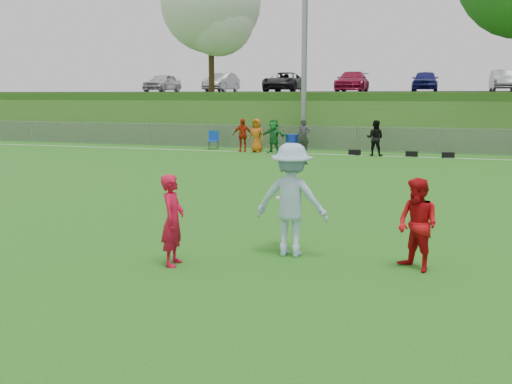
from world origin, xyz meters
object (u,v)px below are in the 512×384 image
at_px(player_red_center, 418,225).
at_px(frisbee, 283,198).
at_px(recycling_bin, 292,144).
at_px(player_red_left, 173,220).
at_px(player_blue, 292,200).

relative_size(player_red_center, frisbee, 5.87).
bearing_deg(recycling_bin, frisbee, -76.65).
relative_size(player_red_left, frisbee, 5.96).
distance_m(player_red_center, player_blue, 2.22).
xyz_separation_m(player_red_left, recycling_bin, (-2.69, 19.25, -0.32)).
height_order(frisbee, recycling_bin, frisbee).
xyz_separation_m(player_red_center, frisbee, (-2.50, 0.83, 0.17)).
bearing_deg(player_red_center, recycling_bin, 151.35).
distance_m(player_red_left, frisbee, 2.30).
relative_size(frisbee, recycling_bin, 0.28).
relative_size(player_red_left, player_red_center, 1.02).
relative_size(player_blue, frisbee, 7.75).
bearing_deg(player_red_left, recycling_bin, 0.51).
height_order(player_red_left, player_red_center, player_red_left).
height_order(player_red_center, player_blue, player_blue).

